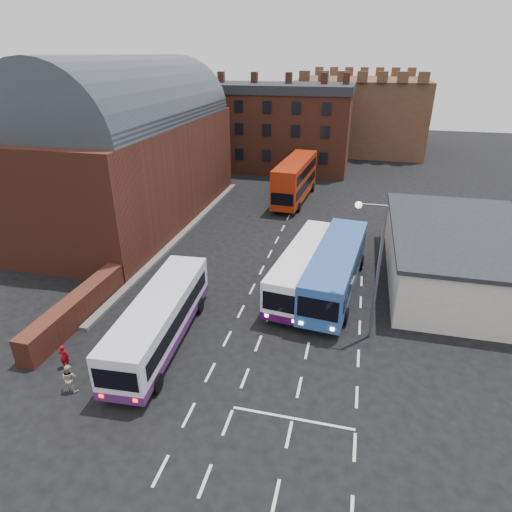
% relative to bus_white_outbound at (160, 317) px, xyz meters
% --- Properties ---
extents(ground, '(180.00, 180.00, 0.00)m').
position_rel_bus_white_outbound_xyz_m(ground, '(3.76, -1.15, -1.85)').
color(ground, black).
extents(railway_station, '(12.00, 28.00, 16.00)m').
position_rel_bus_white_outbound_xyz_m(railway_station, '(-11.74, 19.85, 5.79)').
color(railway_station, '#602B1E').
rests_on(railway_station, ground).
extents(forecourt_wall, '(1.20, 10.00, 1.80)m').
position_rel_bus_white_outbound_xyz_m(forecourt_wall, '(-6.44, 0.85, -0.95)').
color(forecourt_wall, '#602B1E').
rests_on(forecourt_wall, ground).
extents(cream_building, '(10.40, 16.40, 4.25)m').
position_rel_bus_white_outbound_xyz_m(cream_building, '(18.76, 12.85, 0.31)').
color(cream_building, beige).
rests_on(cream_building, ground).
extents(brick_terrace, '(22.00, 10.00, 11.00)m').
position_rel_bus_white_outbound_xyz_m(brick_terrace, '(-2.24, 44.85, 3.65)').
color(brick_terrace, brown).
rests_on(brick_terrace, ground).
extents(castle_keep, '(22.00, 22.00, 12.00)m').
position_rel_bus_white_outbound_xyz_m(castle_keep, '(9.76, 64.85, 4.15)').
color(castle_keep, brown).
rests_on(castle_keep, ground).
extents(bus_white_outbound, '(3.49, 11.62, 3.13)m').
position_rel_bus_white_outbound_xyz_m(bus_white_outbound, '(0.00, 0.00, 0.00)').
color(bus_white_outbound, white).
rests_on(bus_white_outbound, ground).
extents(bus_white_inbound, '(4.13, 12.05, 3.22)m').
position_rel_bus_white_outbound_xyz_m(bus_white_inbound, '(7.50, 8.80, 0.05)').
color(bus_white_inbound, white).
rests_on(bus_white_inbound, ground).
extents(bus_blue, '(4.17, 12.83, 3.44)m').
position_rel_bus_white_outbound_xyz_m(bus_blue, '(9.76, 8.81, 0.18)').
color(bus_blue, '#2C56A1').
rests_on(bus_blue, ground).
extents(bus_red_double, '(3.72, 12.37, 4.88)m').
position_rel_bus_white_outbound_xyz_m(bus_red_double, '(3.45, 29.67, 0.75)').
color(bus_red_double, '#A2260B').
rests_on(bus_red_double, ground).
extents(street_lamp, '(1.79, 0.39, 8.75)m').
position_rel_bus_white_outbound_xyz_m(street_lamp, '(12.05, 3.56, 3.43)').
color(street_lamp, slate).
rests_on(street_lamp, ground).
extents(pedestrian_red, '(0.58, 0.42, 1.48)m').
position_rel_bus_white_outbound_xyz_m(pedestrian_red, '(-4.32, -3.44, -1.11)').
color(pedestrian_red, '#9E050E').
rests_on(pedestrian_red, ground).
extents(pedestrian_beige, '(0.84, 0.68, 1.63)m').
position_rel_bus_white_outbound_xyz_m(pedestrian_beige, '(-2.87, -4.99, -1.03)').
color(pedestrian_beige, '#B6A797').
rests_on(pedestrian_beige, ground).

